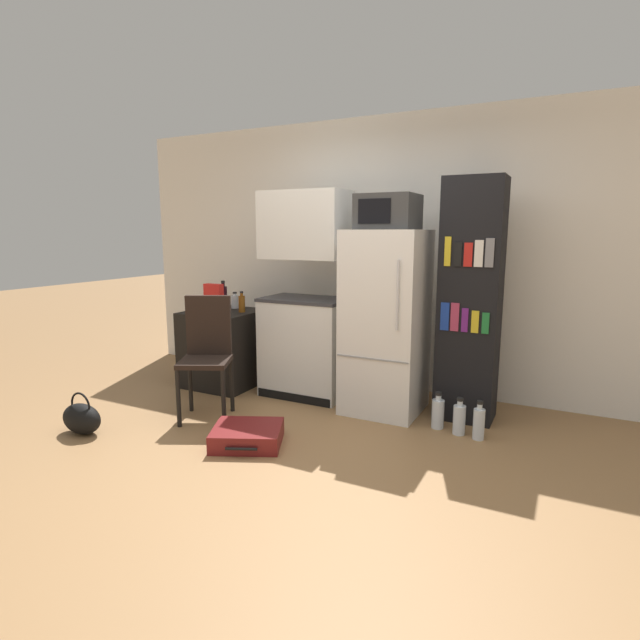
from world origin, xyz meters
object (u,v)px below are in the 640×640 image
object	(u,v)px
refrigerator	(386,322)
suitcase_large_flat	(247,435)
bowl	(207,307)
water_bottle_middle	(479,423)
side_table	(225,348)
bottle_amber_beer	(242,303)
bookshelf	(470,302)
microwave	(388,212)
bottle_wine_dark	(223,296)
cereal_box	(214,300)
chair	(207,346)
bottle_ketchup_red	(194,306)
water_bottle_front	(459,419)
handbag	(82,418)
bottle_clear_short	(235,301)
kitchen_hutch	(306,305)
water_bottle_back	(438,413)

from	to	relation	value
refrigerator	suitcase_large_flat	world-z (taller)	refrigerator
refrigerator	bowl	bearing A→B (deg)	-179.50
suitcase_large_flat	water_bottle_middle	size ratio (longest dim) A/B	2.08
side_table	refrigerator	xyz separation A→B (m)	(1.72, 0.03, 0.40)
bottle_amber_beer	bookshelf	bearing A→B (deg)	3.60
microwave	bottle_wine_dark	xyz separation A→B (m)	(-1.89, 0.20, -0.84)
cereal_box	chair	size ratio (longest dim) A/B	0.29
microwave	bottle_amber_beer	size ratio (longest dim) A/B	2.27
bottle_ketchup_red	water_bottle_front	size ratio (longest dim) A/B	0.54
bottle_amber_beer	water_bottle_front	world-z (taller)	bottle_amber_beer
cereal_box	handbag	size ratio (longest dim) A/B	0.83
bottle_clear_short	suitcase_large_flat	world-z (taller)	bottle_clear_short
microwave	water_bottle_front	bearing A→B (deg)	-19.91
bookshelf	chair	bearing A→B (deg)	-154.57
bowl	refrigerator	bearing A→B (deg)	0.50
kitchen_hutch	water_bottle_middle	bearing A→B (deg)	-11.82
cereal_box	handbag	xyz separation A→B (m)	(-0.28, -1.32, -0.79)
refrigerator	bottle_clear_short	bearing A→B (deg)	174.14
microwave	bottle_wine_dark	distance (m)	2.08
microwave	bottle_clear_short	xyz separation A→B (m)	(-1.73, 0.18, -0.88)
chair	water_bottle_front	distance (m)	2.14
water_bottle_back	bookshelf	bearing A→B (deg)	67.18
bookshelf	cereal_box	bearing A→B (deg)	-170.24
kitchen_hutch	water_bottle_back	xyz separation A→B (m)	(1.35, -0.27, -0.75)
bottle_ketchup_red	water_bottle_back	distance (m)	2.55
kitchen_hutch	bowl	xyz separation A→B (m)	(-1.12, -0.08, -0.09)
cereal_box	bottle_clear_short	bearing A→B (deg)	100.28
side_table	bowl	size ratio (longest dim) A/B	4.43
bottle_amber_beer	bottle_wine_dark	world-z (taller)	bottle_wine_dark
side_table	bottle_amber_beer	xyz separation A→B (m)	(0.21, 0.03, 0.47)
bowl	handbag	distance (m)	1.70
refrigerator	water_bottle_middle	distance (m)	1.12
kitchen_hutch	bottle_wine_dark	distance (m)	1.08
bowl	suitcase_large_flat	world-z (taller)	bowl
microwave	cereal_box	xyz separation A→B (m)	(-1.65, -0.26, -0.80)
water_bottle_back	side_table	bearing A→B (deg)	175.42
bottle_amber_beer	suitcase_large_flat	distance (m)	1.64
cereal_box	chair	world-z (taller)	cereal_box
bottle_wine_dark	side_table	bearing A→B (deg)	-53.39
microwave	water_bottle_back	size ratio (longest dim) A/B	1.59
bottle_amber_beer	bottle_clear_short	size ratio (longest dim) A/B	1.23
side_table	microwave	bearing A→B (deg)	0.90
bottle_amber_beer	bowl	size ratio (longest dim) A/B	1.20
side_table	suitcase_large_flat	bearing A→B (deg)	-46.62
bowl	handbag	bearing A→B (deg)	-89.59
refrigerator	bottle_clear_short	size ratio (longest dim) A/B	9.28
bottle_ketchup_red	bowl	world-z (taller)	bottle_ketchup_red
handbag	water_bottle_front	bearing A→B (deg)	26.64
bottle_wine_dark	microwave	bearing A→B (deg)	-5.93
kitchen_hutch	water_bottle_back	size ratio (longest dim) A/B	6.45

